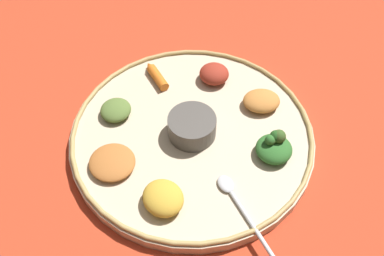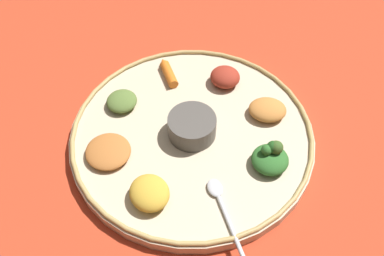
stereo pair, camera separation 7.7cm
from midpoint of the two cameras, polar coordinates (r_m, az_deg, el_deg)
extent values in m
plane|color=#B7381E|center=(0.80, 2.75, -1.79)|extent=(2.40, 2.40, 0.00)
cylinder|color=#C6B293|center=(0.79, 2.78, -1.33)|extent=(0.42, 0.42, 0.02)
torus|color=tan|center=(0.78, 2.82, -0.73)|extent=(0.42, 0.42, 0.01)
cylinder|color=#4C4742|center=(0.77, 2.87, 0.01)|extent=(0.08, 0.08, 0.04)
cylinder|color=#99471E|center=(0.75, 2.92, 0.78)|extent=(0.07, 0.07, 0.01)
ellipsoid|color=silver|center=(0.72, 6.02, -7.75)|extent=(0.03, 0.04, 0.01)
cylinder|color=silver|center=(0.69, 8.72, -13.61)|extent=(0.06, 0.13, 0.01)
ellipsoid|color=#2D6628|center=(0.75, 12.76, -4.12)|extent=(0.08, 0.08, 0.03)
sphere|color=#385623|center=(0.74, 13.56, -2.60)|extent=(0.02, 0.02, 0.02)
sphere|color=#2D6628|center=(0.74, 12.39, -2.93)|extent=(0.02, 0.02, 0.02)
sphere|color=#23511E|center=(0.74, 13.18, -2.57)|extent=(0.02, 0.02, 0.02)
cylinder|color=orange|center=(0.86, -0.36, 6.67)|extent=(0.04, 0.06, 0.02)
cone|color=orange|center=(0.89, -1.16, 8.26)|extent=(0.02, 0.02, 0.02)
ellipsoid|color=maroon|center=(0.86, 6.80, 6.28)|extent=(0.08, 0.08, 0.03)
ellipsoid|color=#C67A38|center=(0.82, 12.21, 2.12)|extent=(0.09, 0.09, 0.03)
ellipsoid|color=#B2662D|center=(0.75, -7.71, -3.15)|extent=(0.08, 0.08, 0.02)
ellipsoid|color=gold|center=(0.70, -2.24, -8.43)|extent=(0.07, 0.08, 0.03)
ellipsoid|color=#567033|center=(0.82, -6.24, 3.24)|extent=(0.07, 0.06, 0.02)
camera|label=1|loc=(0.04, -87.13, 3.62)|focal=42.17mm
camera|label=2|loc=(0.04, 92.87, -3.62)|focal=42.17mm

